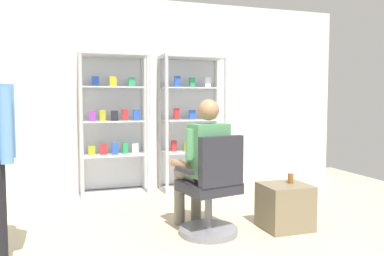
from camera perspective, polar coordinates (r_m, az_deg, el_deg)
back_wall at (r=5.55m, az=-6.30°, el=4.89°), size 6.00×0.10×2.70m
display_cabinet_left at (r=5.25m, az=-11.65°, el=0.62°), size 0.90×0.45×1.90m
display_cabinet_right at (r=5.47m, az=-0.12°, el=0.87°), size 0.90×0.45×1.90m
office_chair at (r=3.64m, az=2.95°, el=-9.94°), size 0.61×0.58×0.96m
seated_shopkeeper at (r=3.71m, az=1.59°, el=-4.63°), size 0.55×0.61×1.29m
storage_crate at (r=3.99m, az=13.71°, el=-11.31°), size 0.46×0.42×0.45m
tea_glass at (r=3.99m, az=14.54°, el=-7.30°), size 0.06×0.06×0.10m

